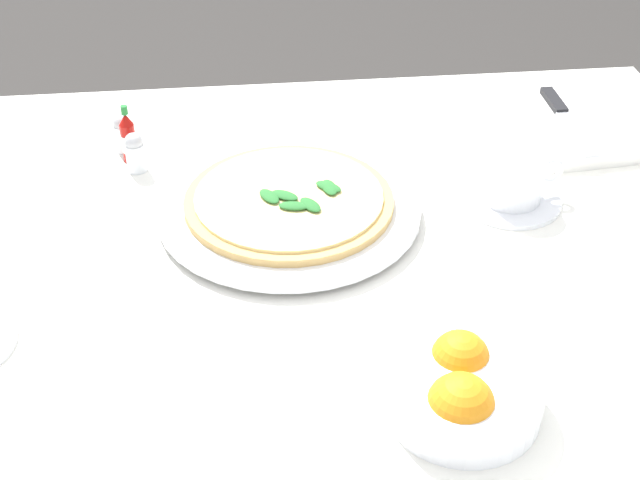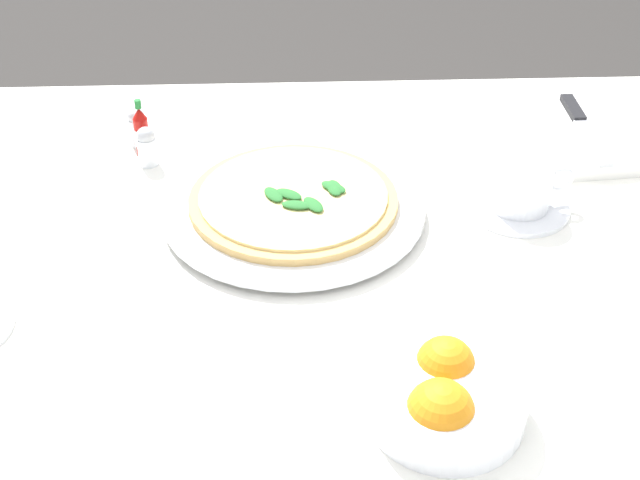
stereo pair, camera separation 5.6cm
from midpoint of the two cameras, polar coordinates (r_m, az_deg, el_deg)
The scene contains 10 objects.
dining_table at distance 1.06m, azimuth 3.35°, elevation -9.34°, with size 1.09×1.09×0.73m.
pizza_plate at distance 1.09m, azimuth -0.27°, elevation 2.07°, with size 0.33×0.33×0.02m.
pizza at distance 1.08m, azimuth -0.25°, elevation 2.68°, with size 0.26×0.26×0.02m.
coffee_cup_left_edge at distance 1.13m, azimuth 14.35°, elevation 3.25°, with size 0.13×0.13×0.07m.
napkin_folded at distance 1.32m, azimuth 17.77°, elevation 6.61°, with size 0.23×0.15×0.02m.
dinner_knife at distance 1.31m, azimuth 17.92°, elevation 7.08°, with size 0.20×0.02×0.01m.
citrus_bowl at distance 0.83m, azimuth 10.06°, elevation -10.02°, with size 0.15×0.15×0.07m.
hot_sauce_bottle at distance 1.23m, azimuth -10.25°, elevation 6.90°, with size 0.02×0.02×0.08m.
salt_shaker at distance 1.21m, azimuth -9.87°, elevation 5.89°, with size 0.03×0.03×0.06m.
pepper_shaker at distance 1.26m, azimuth -10.52°, elevation 7.13°, with size 0.03×0.03×0.06m.
Camera 2 is at (0.74, -0.06, 1.35)m, focal length 49.19 mm.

